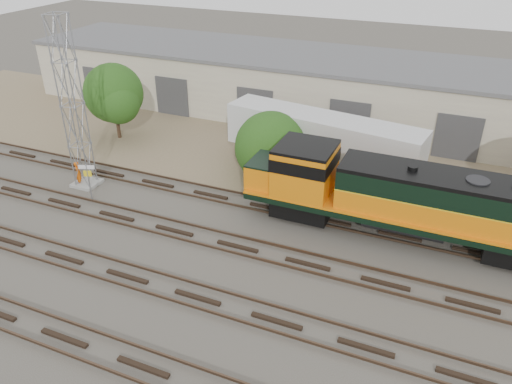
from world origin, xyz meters
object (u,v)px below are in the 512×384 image
at_px(locomotive, 402,198).
at_px(signal_tower, 73,109).
at_px(semi_trailer, 326,139).
at_px(worker, 79,173).

distance_m(locomotive, signal_tower, 20.42).
bearing_deg(semi_trailer, locomotive, -36.01).
bearing_deg(semi_trailer, signal_tower, -142.65).
relative_size(signal_tower, worker, 6.48).
distance_m(worker, semi_trailer, 16.73).
bearing_deg(locomotive, signal_tower, -174.73).
relative_size(signal_tower, semi_trailer, 0.79).
xyz_separation_m(worker, semi_trailer, (14.63, 7.91, 1.80)).
height_order(signal_tower, semi_trailer, signal_tower).
xyz_separation_m(locomotive, signal_tower, (-20.13, -1.86, 2.86)).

